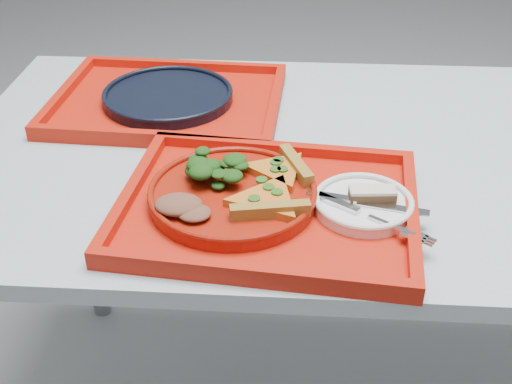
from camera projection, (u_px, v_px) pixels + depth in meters
The scene contains 13 objects.
table at pixel (390, 184), 1.20m from camera, with size 1.60×0.80×0.75m.
tray_main at pixel (268, 209), 0.99m from camera, with size 0.45×0.35×0.01m, color red.
tray_far at pixel (169, 103), 1.30m from camera, with size 0.45×0.35×0.01m, color red.
dinner_plate at pixel (233, 196), 0.99m from camera, with size 0.26×0.26×0.02m, color maroon.
side_plate at pixel (363, 206), 0.97m from camera, with size 0.15×0.15×0.01m, color white.
navy_plate at pixel (168, 97), 1.29m from camera, with size 0.26×0.26×0.02m, color black.
pizza_slice_a at pixel (267, 197), 0.95m from camera, with size 0.13×0.12×0.02m, color orange, non-canonical shape.
pizza_slice_b at pixel (278, 168), 1.02m from camera, with size 0.12×0.11×0.02m, color orange, non-canonical shape.
salad_heap at pixel (217, 165), 1.01m from camera, with size 0.09×0.08×0.05m, color black.
meat_portion at pixel (179, 205), 0.94m from camera, with size 0.07×0.06×0.02m, color brown.
dessert_bar at pixel (372, 194), 0.97m from camera, with size 0.07×0.03×0.02m.
knife at pixel (367, 203), 0.96m from camera, with size 0.18×0.02×0.01m, color silver.
fork at pixel (368, 215), 0.93m from camera, with size 0.18×0.02×0.01m, color silver.
Camera 1 is at (-0.19, -1.02, 1.32)m, focal length 45.00 mm.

